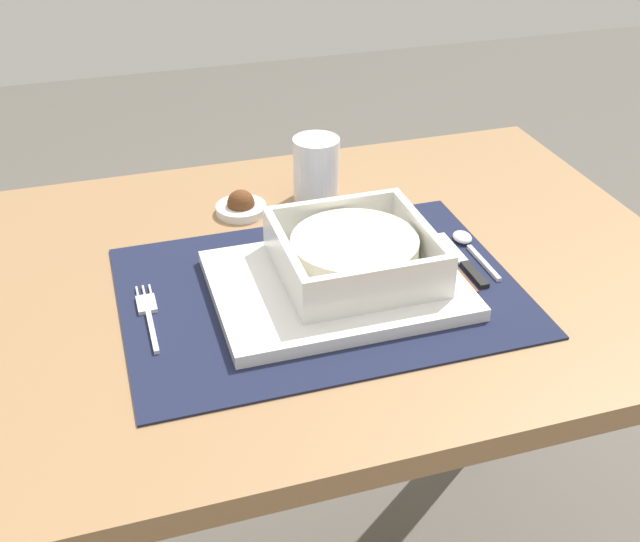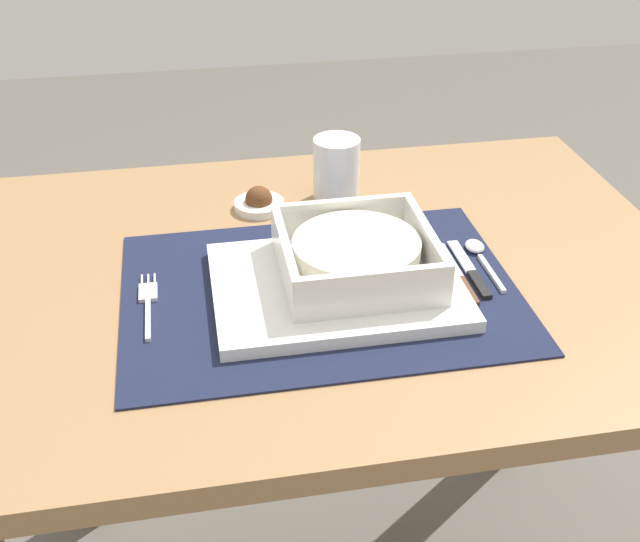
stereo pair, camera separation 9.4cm
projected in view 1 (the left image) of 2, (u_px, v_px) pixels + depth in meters
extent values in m
cube|color=#936D47|center=(327.00, 275.00, 1.01)|extent=(0.92, 0.68, 0.03)
cube|color=brown|center=(43.00, 400.00, 1.34)|extent=(0.05, 0.05, 0.68)
cube|color=brown|center=(481.00, 316.00, 1.54)|extent=(0.05, 0.05, 0.68)
cube|color=#191E38|center=(320.00, 291.00, 0.95)|extent=(0.47, 0.34, 0.00)
cube|color=white|center=(336.00, 284.00, 0.95)|extent=(0.30, 0.22, 0.02)
cube|color=white|center=(354.00, 267.00, 0.96)|extent=(0.18, 0.18, 0.01)
cube|color=white|center=(285.00, 258.00, 0.92)|extent=(0.01, 0.18, 0.05)
cube|color=white|center=(421.00, 237.00, 0.96)|extent=(0.01, 0.18, 0.05)
cube|color=white|center=(380.00, 285.00, 0.87)|extent=(0.16, 0.01, 0.05)
cube|color=white|center=(333.00, 214.00, 1.01)|extent=(0.16, 0.01, 0.05)
cylinder|color=beige|center=(354.00, 251.00, 0.95)|extent=(0.15, 0.15, 0.03)
cube|color=silver|center=(152.00, 332.00, 0.88)|extent=(0.01, 0.08, 0.00)
cube|color=silver|center=(147.00, 304.00, 0.92)|extent=(0.02, 0.04, 0.00)
cylinder|color=silver|center=(137.00, 293.00, 0.94)|extent=(0.00, 0.02, 0.00)
cylinder|color=silver|center=(144.00, 292.00, 0.95)|extent=(0.00, 0.02, 0.00)
cylinder|color=silver|center=(150.00, 290.00, 0.95)|extent=(0.00, 0.02, 0.00)
cube|color=silver|center=(484.00, 263.00, 1.00)|extent=(0.01, 0.08, 0.00)
ellipsoid|color=silver|center=(464.00, 239.00, 1.05)|extent=(0.02, 0.03, 0.01)
cube|color=black|center=(475.00, 274.00, 0.98)|extent=(0.01, 0.06, 0.01)
cube|color=silver|center=(451.00, 248.00, 1.03)|extent=(0.01, 0.08, 0.00)
cube|color=#59331E|center=(464.00, 281.00, 0.96)|extent=(0.01, 0.06, 0.01)
cube|color=silver|center=(440.00, 253.00, 1.02)|extent=(0.01, 0.08, 0.00)
cylinder|color=white|center=(316.00, 169.00, 1.14)|extent=(0.07, 0.07, 0.09)
cylinder|color=maroon|center=(316.00, 176.00, 1.14)|extent=(0.06, 0.06, 0.07)
cylinder|color=white|center=(241.00, 209.00, 1.12)|extent=(0.07, 0.07, 0.01)
sphere|color=#593319|center=(241.00, 203.00, 1.12)|extent=(0.04, 0.04, 0.04)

